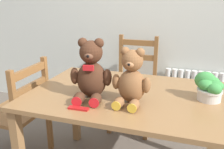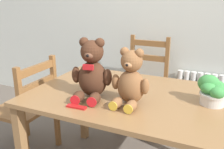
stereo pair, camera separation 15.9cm
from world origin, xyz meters
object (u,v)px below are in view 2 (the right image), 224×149
object	(u,v)px
teddy_bear_right	(130,80)
potted_plant	(213,91)
wooden_chair_behind	(144,86)
teddy_bear_left	(92,72)
wooden_chair_side	(27,108)
chocolate_bar	(76,107)

from	to	relation	value
teddy_bear_right	potted_plant	bearing A→B (deg)	-155.25
wooden_chair_behind	teddy_bear_left	size ratio (longest dim) A/B	2.47
wooden_chair_side	teddy_bear_right	bearing A→B (deg)	-97.25
teddy_bear_right	chocolate_bar	size ratio (longest dim) A/B	2.81
teddy_bear_left	chocolate_bar	distance (m)	0.26
wooden_chair_side	teddy_bear_left	bearing A→B (deg)	-100.00
wooden_chair_behind	chocolate_bar	bearing A→B (deg)	87.75
wooden_chair_behind	potted_plant	bearing A→B (deg)	129.70
wooden_chair_side	potted_plant	xyz separation A→B (m)	(1.47, 0.08, 0.37)
teddy_bear_right	potted_plant	xyz separation A→B (m)	(0.47, 0.20, -0.06)
chocolate_bar	wooden_chair_side	bearing A→B (deg)	155.77
teddy_bear_right	chocolate_bar	distance (m)	0.37
teddy_bear_right	chocolate_bar	world-z (taller)	teddy_bear_right
teddy_bear_left	potted_plant	bearing A→B (deg)	-174.13
teddy_bear_left	teddy_bear_right	bearing A→B (deg)	170.69
wooden_chair_behind	teddy_bear_left	xyz separation A→B (m)	(-0.05, -1.04, 0.44)
wooden_chair_behind	chocolate_bar	world-z (taller)	wooden_chair_behind
wooden_chair_side	chocolate_bar	distance (m)	0.85
teddy_bear_left	potted_plant	xyz separation A→B (m)	(0.74, 0.21, -0.08)
wooden_chair_side	chocolate_bar	xyz separation A→B (m)	(0.73, -0.33, 0.29)
wooden_chair_side	teddy_bear_left	size ratio (longest dim) A/B	2.25
teddy_bear_left	potted_plant	world-z (taller)	teddy_bear_left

